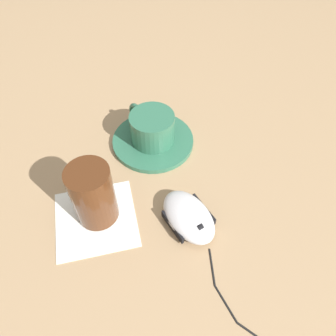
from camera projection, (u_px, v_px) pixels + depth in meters
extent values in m
plane|color=#9E7F5B|center=(158.00, 179.00, 0.59)|extent=(3.00, 3.00, 0.00)
cylinder|color=#2D664C|center=(151.00, 141.00, 0.64)|extent=(0.16, 0.16, 0.01)
cylinder|color=#2D664C|center=(152.00, 128.00, 0.62)|extent=(0.09, 0.09, 0.06)
torus|color=#2D664C|center=(137.00, 114.00, 0.64)|extent=(0.03, 0.04, 0.04)
ellipsoid|color=silver|center=(189.00, 216.00, 0.52)|extent=(0.11, 0.13, 0.03)
cylinder|color=black|center=(200.00, 228.00, 0.50)|extent=(0.01, 0.01, 0.01)
cube|color=black|center=(204.00, 209.00, 0.54)|extent=(0.03, 0.06, 0.01)
cube|color=black|center=(172.00, 227.00, 0.52)|extent=(0.03, 0.06, 0.01)
cylinder|color=black|center=(212.00, 267.00, 0.49)|extent=(0.01, 0.06, 0.00)
cylinder|color=black|center=(226.00, 303.00, 0.45)|extent=(0.02, 0.05, 0.00)
cylinder|color=black|center=(256.00, 336.00, 0.43)|extent=(0.04, 0.04, 0.00)
sphere|color=black|center=(210.00, 249.00, 0.50)|extent=(0.00, 0.00, 0.00)
sphere|color=black|center=(215.00, 285.00, 0.47)|extent=(0.00, 0.00, 0.00)
sphere|color=black|center=(237.00, 323.00, 0.44)|extent=(0.00, 0.00, 0.00)
cube|color=silver|center=(96.00, 219.00, 0.54)|extent=(0.14, 0.14, 0.00)
cylinder|color=#4C2814|center=(93.00, 195.00, 0.50)|extent=(0.07, 0.07, 0.11)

